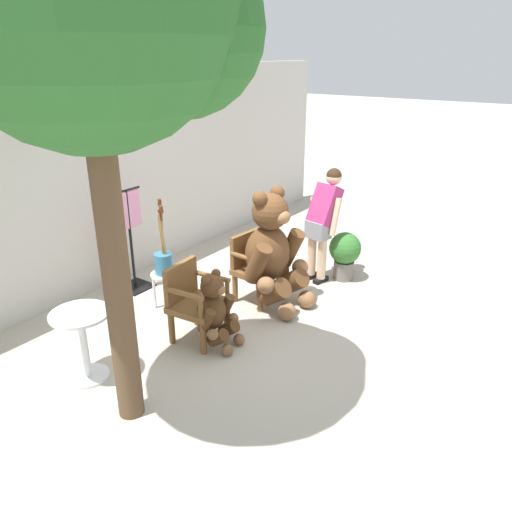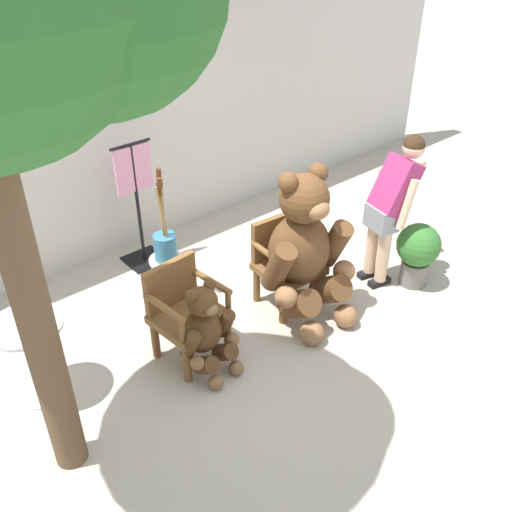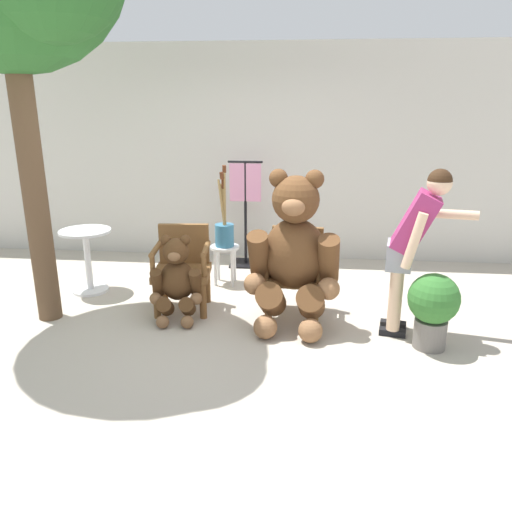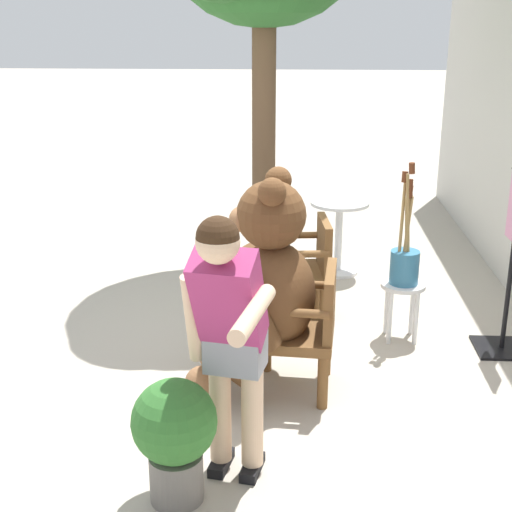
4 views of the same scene
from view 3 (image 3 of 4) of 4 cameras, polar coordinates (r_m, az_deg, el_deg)
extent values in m
plane|color=#B2A899|center=(4.85, -2.66, -8.11)|extent=(60.00, 60.00, 0.00)
cube|color=beige|center=(6.80, 0.18, 11.56)|extent=(10.00, 0.16, 2.80)
cube|color=brown|center=(5.14, -8.46, -1.91)|extent=(0.61, 0.57, 0.07)
cylinder|color=brown|center=(5.06, -11.27, -5.03)|extent=(0.07, 0.07, 0.37)
cylinder|color=brown|center=(4.99, -6.07, -5.10)|extent=(0.07, 0.07, 0.37)
cylinder|color=brown|center=(5.45, -10.43, -3.35)|extent=(0.07, 0.07, 0.37)
cylinder|color=brown|center=(5.38, -5.60, -3.40)|extent=(0.07, 0.07, 0.37)
cube|color=brown|center=(5.28, -8.21, 1.42)|extent=(0.52, 0.11, 0.42)
cylinder|color=brown|center=(5.11, -11.35, 0.81)|extent=(0.10, 0.48, 0.06)
cylinder|color=brown|center=(4.94, -11.75, -1.10)|extent=(0.05, 0.05, 0.22)
cylinder|color=brown|center=(5.03, -5.77, 0.82)|extent=(0.10, 0.48, 0.06)
cylinder|color=brown|center=(4.86, -5.98, -1.13)|extent=(0.05, 0.05, 0.22)
cube|color=brown|center=(4.99, 4.42, -2.37)|extent=(0.60, 0.56, 0.07)
cylinder|color=brown|center=(4.90, 1.40, -5.44)|extent=(0.07, 0.07, 0.37)
cylinder|color=brown|center=(4.86, 6.80, -5.79)|extent=(0.07, 0.07, 0.37)
cylinder|color=brown|center=(5.29, 2.13, -3.71)|extent=(0.07, 0.07, 0.37)
cylinder|color=brown|center=(5.25, 7.12, -4.01)|extent=(0.07, 0.07, 0.37)
cube|color=brown|center=(5.13, 4.76, 1.06)|extent=(0.52, 0.10, 0.42)
cylinder|color=brown|center=(4.94, 1.60, 0.59)|extent=(0.09, 0.48, 0.06)
cylinder|color=brown|center=(4.78, 1.20, -1.39)|extent=(0.05, 0.05, 0.22)
cylinder|color=brown|center=(4.89, 7.40, 0.28)|extent=(0.09, 0.48, 0.06)
cylinder|color=brown|center=(4.73, 7.19, -1.73)|extent=(0.05, 0.05, 0.22)
ellipsoid|color=brown|center=(4.79, 4.45, 0.20)|extent=(0.65, 0.56, 0.70)
sphere|color=brown|center=(4.63, 4.56, 6.45)|extent=(0.44, 0.44, 0.44)
ellipsoid|color=#8C603D|center=(4.45, 4.29, 5.59)|extent=(0.22, 0.18, 0.16)
sphere|color=black|center=(4.45, 4.29, 5.73)|extent=(0.07, 0.07, 0.07)
sphere|color=brown|center=(4.64, 2.58, 8.88)|extent=(0.17, 0.17, 0.17)
sphere|color=brown|center=(4.60, 6.72, 8.71)|extent=(0.17, 0.17, 0.17)
cylinder|color=brown|center=(4.72, 0.36, 0.01)|extent=(0.23, 0.40, 0.53)
sphere|color=#8C603D|center=(4.67, -0.15, -3.21)|extent=(0.21, 0.21, 0.21)
cylinder|color=brown|center=(4.66, 8.29, -0.43)|extent=(0.23, 0.40, 0.53)
sphere|color=#8C603D|center=(4.60, 8.29, -3.73)|extent=(0.21, 0.21, 0.21)
cylinder|color=brown|center=(4.70, 1.73, -5.00)|extent=(0.29, 0.45, 0.41)
sphere|color=#8C603D|center=(4.59, 1.07, -8.12)|extent=(0.22, 0.22, 0.22)
cylinder|color=brown|center=(4.66, 6.29, -5.29)|extent=(0.29, 0.45, 0.41)
sphere|color=#8C603D|center=(4.55, 6.23, -8.48)|extent=(0.22, 0.22, 0.22)
ellipsoid|color=#4C3019|center=(4.98, -8.94, -2.78)|extent=(0.37, 0.33, 0.40)
sphere|color=#4C3019|center=(4.87, -9.15, 0.55)|extent=(0.25, 0.25, 0.25)
ellipsoid|color=brown|center=(4.77, -9.34, -0.05)|extent=(0.13, 0.10, 0.09)
sphere|color=black|center=(4.77, -9.34, 0.03)|extent=(0.04, 0.04, 0.04)
sphere|color=#4C3019|center=(4.87, -10.29, 1.81)|extent=(0.10, 0.10, 0.10)
sphere|color=#4C3019|center=(4.84, -8.07, 1.82)|extent=(0.10, 0.10, 0.10)
cylinder|color=#4C3019|center=(4.95, -11.20, -3.02)|extent=(0.13, 0.23, 0.30)
sphere|color=brown|center=(4.93, -11.39, -4.80)|extent=(0.12, 0.12, 0.12)
cylinder|color=#4C3019|center=(4.89, -6.90, -3.07)|extent=(0.13, 0.23, 0.30)
sphere|color=brown|center=(4.87, -6.85, -4.87)|extent=(0.12, 0.12, 0.12)
cylinder|color=#4C3019|center=(4.95, -10.32, -5.71)|extent=(0.17, 0.26, 0.24)
sphere|color=brown|center=(4.88, -10.62, -7.42)|extent=(0.13, 0.13, 0.13)
cylinder|color=#4C3019|center=(4.91, -7.85, -5.76)|extent=(0.17, 0.26, 0.24)
sphere|color=brown|center=(4.84, -7.87, -7.48)|extent=(0.13, 0.13, 0.13)
cube|color=black|center=(4.84, 15.31, -8.40)|extent=(0.25, 0.13, 0.06)
cylinder|color=beige|center=(4.67, 15.73, -3.53)|extent=(0.12, 0.12, 0.82)
cube|color=black|center=(5.01, 15.39, -7.54)|extent=(0.25, 0.13, 0.06)
cylinder|color=beige|center=(4.84, 15.80, -2.80)|extent=(0.12, 0.12, 0.82)
cube|color=gray|center=(4.67, 16.04, 0.06)|extent=(0.27, 0.34, 0.24)
cube|color=#9E2D66|center=(4.59, 17.77, 3.70)|extent=(0.46, 0.39, 0.57)
sphere|color=beige|center=(4.53, 20.25, 7.82)|extent=(0.21, 0.21, 0.21)
sphere|color=#382314|center=(4.53, 20.28, 8.07)|extent=(0.21, 0.21, 0.21)
cylinder|color=beige|center=(4.78, 20.81, 4.52)|extent=(0.57, 0.19, 0.09)
cylinder|color=beige|center=(4.44, 17.64, 1.65)|extent=(0.20, 0.12, 0.51)
cylinder|color=silver|center=(5.84, -3.59, 1.00)|extent=(0.34, 0.34, 0.03)
cylinder|color=silver|center=(5.99, -2.46, -0.87)|extent=(0.04, 0.04, 0.43)
cylinder|color=silver|center=(6.02, -4.33, -0.81)|extent=(0.04, 0.04, 0.43)
cylinder|color=silver|center=(5.80, -2.74, -1.48)|extent=(0.04, 0.04, 0.43)
cylinder|color=silver|center=(5.83, -4.67, -1.41)|extent=(0.04, 0.04, 0.43)
cylinder|color=teal|center=(5.80, -3.62, 2.38)|extent=(0.22, 0.22, 0.26)
cylinder|color=#997A47|center=(5.74, -3.70, 4.81)|extent=(0.04, 0.06, 0.61)
cylinder|color=#592D19|center=(5.68, -3.76, 8.20)|extent=(0.05, 0.05, 0.08)
cylinder|color=#997A47|center=(5.73, -3.67, 5.03)|extent=(0.08, 0.03, 0.65)
cylinder|color=#592D19|center=(5.67, -3.75, 8.65)|extent=(0.05, 0.04, 0.08)
cylinder|color=#997A47|center=(5.69, -3.87, 5.21)|extent=(0.11, 0.05, 0.71)
cylinder|color=#592D19|center=(5.62, -3.95, 9.14)|extent=(0.05, 0.05, 0.09)
cylinder|color=#997A47|center=(5.72, -3.57, 5.64)|extent=(0.04, 0.08, 0.78)
cylinder|color=#592D19|center=(5.65, -3.65, 9.90)|extent=(0.05, 0.05, 0.08)
cylinder|color=#997A47|center=(5.74, -3.64, 4.75)|extent=(0.03, 0.06, 0.60)
cylinder|color=#592D19|center=(5.68, -3.71, 8.09)|extent=(0.04, 0.05, 0.08)
cylinder|color=silver|center=(5.82, -18.98, 2.69)|extent=(0.56, 0.56, 0.03)
cylinder|color=silver|center=(5.92, -18.64, -0.69)|extent=(0.07, 0.07, 0.69)
cylinder|color=silver|center=(6.02, -18.34, -3.67)|extent=(0.40, 0.40, 0.03)
cylinder|color=brown|center=(5.10, -24.14, 7.89)|extent=(0.22, 0.22, 2.75)
cylinder|color=slate|center=(4.68, 19.25, -8.36)|extent=(0.28, 0.28, 0.26)
sphere|color=#33702D|center=(4.55, 19.66, -4.61)|extent=(0.44, 0.44, 0.44)
cube|color=black|center=(6.65, -1.17, -0.83)|extent=(0.40, 0.40, 0.02)
cylinder|color=black|center=(6.48, -1.21, 4.77)|extent=(0.04, 0.04, 1.35)
cylinder|color=black|center=(6.36, -1.24, 10.71)|extent=(0.44, 0.03, 0.03)
cube|color=pink|center=(6.40, -1.23, 8.40)|extent=(0.40, 0.03, 0.48)
camera|label=1|loc=(5.07, -71.64, 16.18)|focal=35.00mm
camera|label=2|loc=(3.82, -66.64, 29.12)|focal=40.00mm
camera|label=4|loc=(6.33, 49.70, 14.34)|focal=50.00mm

